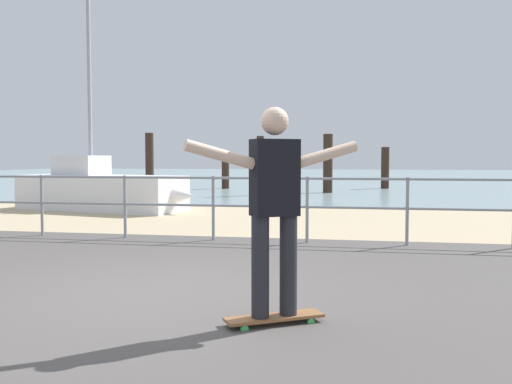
% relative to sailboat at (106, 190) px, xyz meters
% --- Properties ---
extents(ground_plane, '(24.00, 10.00, 0.04)m').
position_rel_sailboat_xyz_m(ground_plane, '(4.34, -9.10, -0.53)').
color(ground_plane, '#514C49').
rests_on(ground_plane, ground).
extents(beach_strip, '(24.00, 6.00, 0.04)m').
position_rel_sailboat_xyz_m(beach_strip, '(4.34, -1.10, -0.53)').
color(beach_strip, tan).
rests_on(beach_strip, ground).
extents(sea_surface, '(72.00, 50.00, 0.04)m').
position_rel_sailboat_xyz_m(sea_surface, '(4.34, 26.90, -0.53)').
color(sea_surface, '#849EA3').
rests_on(sea_surface, ground).
extents(railing_fence, '(12.10, 0.05, 1.05)m').
position_rel_sailboat_xyz_m(railing_fence, '(4.01, -4.50, 0.17)').
color(railing_fence, gray).
rests_on(railing_fence, ground).
extents(sailboat, '(5.07, 2.38, 5.62)m').
position_rel_sailboat_xyz_m(sailboat, '(0.00, 0.00, 0.00)').
color(sailboat, silver).
rests_on(sailboat, ground).
extents(skateboard, '(0.79, 0.58, 0.08)m').
position_rel_sailboat_xyz_m(skateboard, '(5.68, -8.85, -0.46)').
color(skateboard, brown).
rests_on(skateboard, ground).
extents(skateboarder, '(1.29, 0.82, 1.65)m').
position_rel_sailboat_xyz_m(skateboarder, '(5.68, -8.85, 0.49)').
color(skateboarder, '#26262B').
rests_on(skateboarder, skateboard).
extents(groyne_post_0, '(0.32, 0.32, 2.30)m').
position_rel_sailboat_xyz_m(groyne_post_0, '(-1.70, 7.35, 0.62)').
color(groyne_post_0, '#332319').
rests_on(groyne_post_0, ground).
extents(groyne_post_1, '(0.33, 0.33, 1.50)m').
position_rel_sailboat_xyz_m(groyne_post_1, '(0.55, 10.40, 0.22)').
color(groyne_post_1, '#332319').
rests_on(groyne_post_1, ground).
extents(groyne_post_2, '(0.26, 0.26, 2.11)m').
position_rel_sailboat_xyz_m(groyne_post_2, '(2.81, 6.39, 0.53)').
color(groyne_post_2, '#332319').
rests_on(groyne_post_2, ground).
extents(groyne_post_3, '(0.36, 0.36, 2.24)m').
position_rel_sailboat_xyz_m(groyne_post_3, '(5.06, 8.31, 0.60)').
color(groyne_post_3, '#332319').
rests_on(groyne_post_3, ground).
extents(groyne_post_4, '(0.34, 0.34, 1.81)m').
position_rel_sailboat_xyz_m(groyne_post_4, '(7.32, 11.74, 0.38)').
color(groyne_post_4, '#332319').
rests_on(groyne_post_4, ground).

